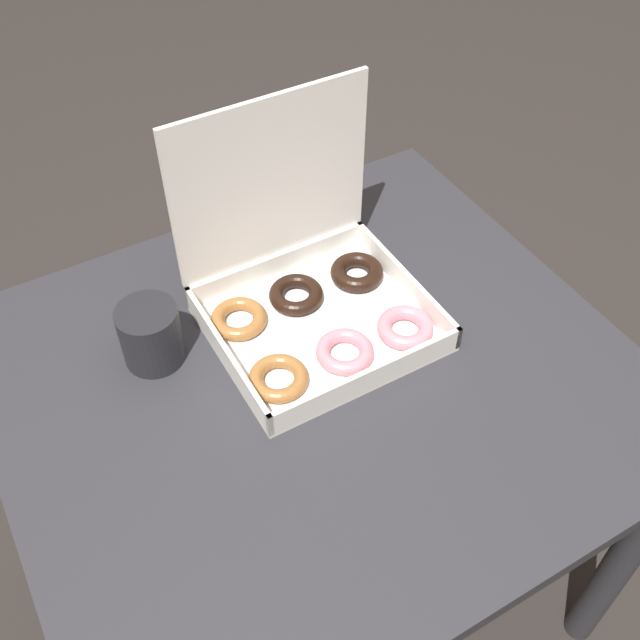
{
  "coord_description": "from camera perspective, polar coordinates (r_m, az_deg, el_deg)",
  "views": [
    {
      "loc": [
        -0.35,
        -0.62,
        1.6
      ],
      "look_at": [
        0.05,
        0.08,
        0.73
      ],
      "focal_mm": 42.0,
      "sensor_mm": 36.0,
      "label": 1
    }
  ],
  "objects": [
    {
      "name": "ground_plane",
      "position": [
        1.75,
        -0.21,
        -18.82
      ],
      "size": [
        8.0,
        8.0,
        0.0
      ],
      "primitive_type": "plane",
      "color": "#2D2826"
    },
    {
      "name": "dining_table",
      "position": [
        1.23,
        -0.28,
        -7.35
      ],
      "size": [
        0.94,
        0.84,
        0.71
      ],
      "color": "#2D2D33",
      "rests_on": "ground_plane"
    },
    {
      "name": "donut_box",
      "position": [
        1.18,
        -0.9,
        2.63
      ],
      "size": [
        0.33,
        0.3,
        0.34
      ],
      "color": "white",
      "rests_on": "dining_table"
    },
    {
      "name": "coffee_mug",
      "position": [
        1.15,
        -12.79,
        -1.04
      ],
      "size": [
        0.09,
        0.09,
        0.1
      ],
      "color": "#232328",
      "rests_on": "dining_table"
    }
  ]
}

